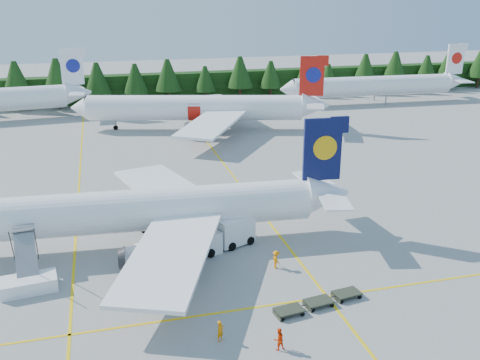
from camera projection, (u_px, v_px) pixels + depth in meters
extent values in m
plane|color=#9D9D98|center=(237.00, 271.00, 47.28)|extent=(320.00, 320.00, 0.00)
cube|color=yellow|center=(78.00, 204.00, 62.16)|extent=(0.25, 120.00, 0.01)
cube|color=yellow|center=(243.00, 189.00, 66.97)|extent=(0.25, 120.00, 0.01)
cube|color=yellow|center=(256.00, 307.00, 41.80)|extent=(80.00, 0.25, 0.01)
cube|color=black|center=(147.00, 87.00, 121.10)|extent=(220.00, 4.00, 6.00)
cylinder|color=white|center=(132.00, 211.00, 50.87)|extent=(34.69, 6.53, 4.06)
cube|color=#080E3E|center=(322.00, 150.00, 52.45)|extent=(3.87, 0.63, 6.29)
cube|color=white|center=(160.00, 185.00, 59.60)|extent=(9.56, 16.23, 1.15)
cylinder|color=gray|center=(143.00, 207.00, 57.17)|extent=(3.59, 2.37, 2.13)
cube|color=white|center=(170.00, 255.00, 43.61)|extent=(11.37, 16.38, 1.15)
cylinder|color=gray|center=(145.00, 257.00, 46.26)|extent=(3.59, 2.37, 2.13)
cylinder|color=white|center=(195.00, 108.00, 94.77)|extent=(37.67, 13.74, 4.44)
cone|color=white|center=(80.00, 108.00, 94.68)|extent=(4.12, 5.08, 4.44)
cube|color=red|center=(312.00, 76.00, 93.03)|extent=(4.18, 1.43, 6.89)
cube|color=white|center=(216.00, 101.00, 103.92)|extent=(7.67, 17.04, 1.26)
cylinder|color=gray|center=(204.00, 112.00, 101.59)|extent=(4.24, 3.20, 2.33)
cube|color=white|center=(211.00, 124.00, 86.10)|extent=(14.57, 17.63, 1.26)
cylinder|color=gray|center=(199.00, 129.00, 89.43)|extent=(4.24, 3.20, 2.33)
cylinder|color=gray|center=(115.00, 125.00, 95.72)|extent=(0.27, 0.27, 1.89)
cube|color=white|center=(72.00, 67.00, 104.40)|extent=(4.25, 0.77, 6.91)
cylinder|color=white|center=(372.00, 86.00, 117.90)|extent=(36.45, 5.78, 4.27)
cone|color=white|center=(287.00, 89.00, 113.93)|extent=(3.17, 4.39, 4.27)
cube|color=white|center=(455.00, 59.00, 120.12)|extent=(4.07, 0.54, 6.62)
cylinder|color=gray|center=(312.00, 102.00, 116.10)|extent=(0.26, 0.26, 1.71)
cube|color=white|center=(29.00, 284.00, 44.00)|extent=(4.69, 2.85, 1.16)
cube|color=gray|center=(25.00, 253.00, 45.24)|extent=(2.19, 4.39, 3.14)
cube|color=gray|center=(23.00, 228.00, 46.62)|extent=(2.04, 1.49, 0.13)
cube|color=white|center=(208.00, 242.00, 50.40)|extent=(2.59, 2.59, 2.10)
cube|color=black|center=(208.00, 237.00, 50.23)|extent=(2.28, 2.39, 0.90)
cube|color=white|center=(234.00, 230.00, 51.91)|extent=(4.16, 3.36, 2.61)
cube|color=#2F3426|center=(289.00, 310.00, 40.76)|extent=(2.34, 1.65, 0.13)
cube|color=#2F3426|center=(319.00, 301.00, 41.91)|extent=(2.34, 1.65, 0.13)
cube|color=#2F3426|center=(347.00, 293.00, 43.06)|extent=(2.34, 1.65, 0.13)
imported|color=orange|center=(220.00, 331.00, 37.56)|extent=(0.69, 0.64, 1.59)
imported|color=#FF3705|center=(279.00, 339.00, 36.64)|extent=(0.90, 0.76, 1.64)
imported|color=orange|center=(276.00, 259.00, 47.56)|extent=(0.58, 0.76, 1.67)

